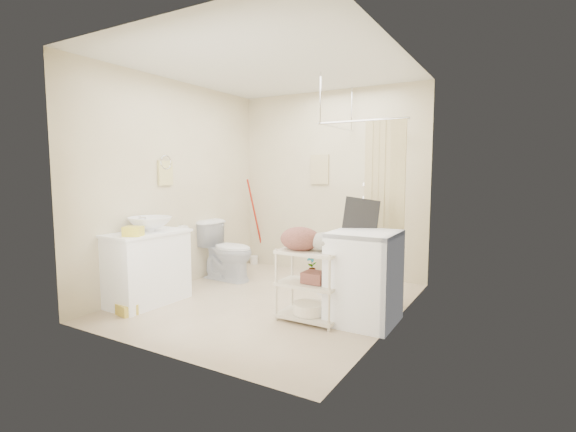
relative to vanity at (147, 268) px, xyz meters
The scene contains 23 objects.
floor 1.42m from the vanity, 31.70° to the left, with size 3.20×3.20×0.00m, color beige.
ceiling 2.59m from the vanity, 31.70° to the left, with size 2.80×3.20×0.04m, color silver.
wall_back 2.74m from the vanity, 63.40° to the left, with size 2.80×0.04×2.60m, color beige.
wall_front 1.71m from the vanity, 37.29° to the right, with size 2.80×0.04×2.60m, color beige.
wall_left 1.17m from the vanity, 108.52° to the left, with size 0.04×3.20×2.60m, color beige.
wall_right 2.81m from the vanity, 15.64° to the left, with size 0.04×3.20×2.60m, color beige.
vanity is the anchor object (origin of this frame).
sink 0.49m from the vanity, 77.48° to the left, with size 0.47×0.47×0.16m, color white.
counter_basket 0.54m from the vanity, 65.55° to the right, with size 0.18×0.14×0.10m, color yellow.
floor_basket 0.52m from the vanity, 72.96° to the right, with size 0.29×0.22×0.16m, color #DCC348.
toilet 1.27m from the vanity, 84.56° to the left, with size 0.45×0.79×0.80m, color silver.
mop 2.26m from the vanity, 92.91° to the left, with size 0.13×0.13×1.34m, color #A31D0E, non-canonical shape.
potted_plant_a 2.34m from the vanity, 64.74° to the left, with size 0.16×0.11×0.30m, color brown.
potted_plant_b 2.54m from the vanity, 56.57° to the left, with size 0.18×0.14×0.32m, color #9C4E2C.
hanging_towel 2.74m from the vanity, 66.26° to the left, with size 0.28×0.03×0.42m, color beige.
towel_ring 1.21m from the vanity, 113.07° to the left, with size 0.04×0.22×0.34m, color #DED181, non-canonical shape.
tp_holder 0.85m from the vanity, 104.62° to the left, with size 0.08×0.12×0.14m, color white, non-canonical shape.
shower 2.75m from the vanity, 41.31° to the left, with size 1.10×1.10×2.10m, color silver, non-canonical shape.
shampoo_bottle_a 3.04m from the vanity, 51.45° to the left, with size 0.10×0.10×0.26m, color silver.
shampoo_bottle_b 3.08m from the vanity, 50.38° to the left, with size 0.08×0.08×0.17m, color #40549C.
washing_machine 2.39m from the vanity, 15.38° to the left, with size 0.61×0.63×0.89m, color white.
laundry_rack 1.87m from the vanity, 12.28° to the left, with size 0.61×0.36×0.85m, color beige, non-canonical shape.
ironing_board 2.30m from the vanity, 19.10° to the left, with size 0.35×0.10×1.24m, color black, non-canonical shape.
Camera 1 is at (2.48, -3.87, 1.46)m, focal length 26.00 mm.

